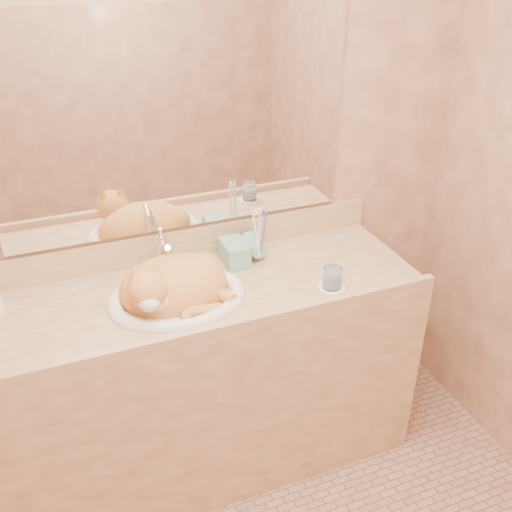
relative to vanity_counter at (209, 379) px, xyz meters
name	(u,v)px	position (x,y,z in m)	size (l,w,h in m)	color
wall_back	(178,161)	(0.00, 0.28, 0.82)	(2.40, 0.02, 2.50)	#945E43
vanity_counter	(209,379)	(0.00, 0.00, 0.00)	(1.60, 0.55, 0.85)	#9D6F46
mirror	(176,124)	(0.00, 0.26, 0.97)	(1.30, 0.02, 0.80)	white
sink_basin	(176,281)	(-0.11, -0.02, 0.50)	(0.48, 0.40, 0.15)	white
faucet	(163,253)	(-0.11, 0.16, 0.51)	(0.05, 0.12, 0.18)	white
cat	(171,284)	(-0.12, -0.01, 0.49)	(0.39, 0.32, 0.21)	orange
soap_dispenser	(240,248)	(0.17, 0.08, 0.53)	(0.09, 0.09, 0.20)	#71B598
toothbrush_cup	(260,253)	(0.26, 0.10, 0.47)	(0.10, 0.10, 0.09)	#71B598
toothbrushes	(260,232)	(0.26, 0.10, 0.56)	(0.04, 0.04, 0.24)	white
saucer	(332,288)	(0.43, -0.17, 0.43)	(0.10, 0.10, 0.01)	white
water_glass	(332,278)	(0.43, -0.17, 0.48)	(0.07, 0.07, 0.08)	silver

